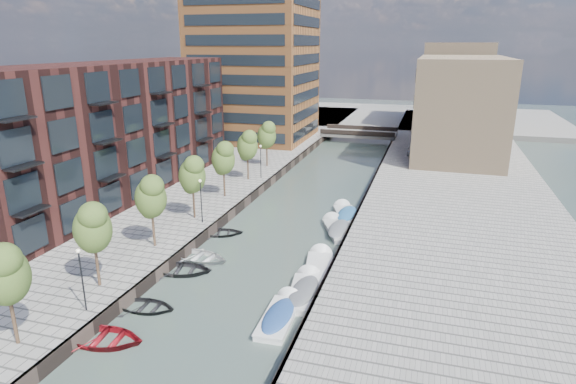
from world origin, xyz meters
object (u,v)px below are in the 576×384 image
at_px(bridge, 359,133).
at_px(tree_2, 151,196).
at_px(tree_5, 247,145).
at_px(car, 414,150).
at_px(tree_6, 267,134).
at_px(sloop_4, 221,235).
at_px(tree_4, 223,157).
at_px(sloop_2, 104,342).
at_px(motorboat_2, 319,266).
at_px(tree_0, 5,272).
at_px(tree_3, 192,174).
at_px(sloop_1, 182,273).
at_px(motorboat_0, 280,315).
at_px(sloop_0, 146,309).
at_px(motorboat_1, 305,290).
at_px(motorboat_4, 337,229).
at_px(motorboat_3, 346,214).
at_px(tree_1, 92,226).
at_px(sloop_3, 200,260).

bearing_deg(bridge, tree_2, -98.95).
height_order(tree_5, car, tree_5).
distance_m(tree_6, sloop_4, 22.88).
distance_m(tree_4, tree_6, 14.00).
bearing_deg(sloop_2, motorboat_2, -43.80).
bearing_deg(tree_0, tree_3, 90.00).
distance_m(sloop_1, motorboat_2, 10.71).
bearing_deg(car, tree_2, -113.24).
bearing_deg(tree_3, motorboat_0, -45.42).
distance_m(tree_0, tree_3, 21.00).
bearing_deg(sloop_0, motorboat_1, -65.56).
bearing_deg(sloop_4, tree_2, 133.26).
distance_m(motorboat_1, motorboat_2, 4.28).
distance_m(tree_4, motorboat_4, 14.80).
bearing_deg(bridge, motorboat_3, -83.11).
xyz_separation_m(sloop_0, sloop_1, (-0.38, 5.44, 0.00)).
xyz_separation_m(tree_5, sloop_1, (3.45, -22.99, -5.31)).
xyz_separation_m(tree_1, tree_6, (0.00, 35.00, 0.00)).
height_order(motorboat_2, motorboat_4, motorboat_2).
distance_m(tree_0, motorboat_1, 18.45).
height_order(sloop_1, motorboat_4, motorboat_4).
bearing_deg(motorboat_4, sloop_0, -118.66).
bearing_deg(tree_2, motorboat_4, 36.56).
relative_size(tree_4, sloop_3, 1.20).
distance_m(tree_1, sloop_4, 14.37).
distance_m(sloop_0, sloop_3, 7.86).
bearing_deg(tree_1, motorboat_1, 19.29).
bearing_deg(tree_3, motorboat_4, 12.08).
distance_m(tree_3, motorboat_3, 15.93).
height_order(tree_5, sloop_2, tree_5).
xyz_separation_m(tree_1, motorboat_4, (13.27, 16.84, -5.08)).
xyz_separation_m(sloop_4, motorboat_4, (10.08, 3.87, 0.23)).
bearing_deg(car, bridge, 128.87).
relative_size(bridge, sloop_3, 2.63).
xyz_separation_m(sloop_0, motorboat_4, (9.44, 17.27, 0.23)).
height_order(tree_1, tree_2, same).
height_order(motorboat_3, car, car).
bearing_deg(tree_0, car, 71.22).
xyz_separation_m(tree_3, car, (18.64, 33.81, -3.58)).
bearing_deg(sloop_4, motorboat_2, -130.10).
bearing_deg(tree_5, motorboat_3, -27.37).
relative_size(tree_1, sloop_1, 1.24).
bearing_deg(sloop_1, sloop_3, -18.74).
bearing_deg(tree_0, sloop_4, 80.94).
relative_size(sloop_3, car, 1.15).
xyz_separation_m(tree_0, tree_1, (0.00, 7.00, 0.00)).
bearing_deg(sloop_3, sloop_2, -175.30).
height_order(tree_2, car, tree_2).
xyz_separation_m(bridge, motorboat_3, (4.82, -39.90, -1.16)).
distance_m(sloop_4, motorboat_3, 13.00).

